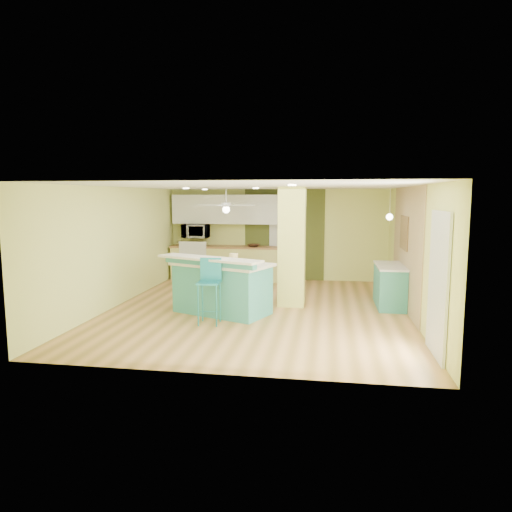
{
  "coord_description": "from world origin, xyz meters",
  "views": [
    {
      "loc": [
        1.4,
        -9.04,
        2.3
      ],
      "look_at": [
        -0.1,
        0.4,
        1.05
      ],
      "focal_mm": 32.0,
      "sensor_mm": 36.0,
      "label": 1
    }
  ],
  "objects_px": {
    "peninsula": "(222,286)",
    "side_counter": "(390,286)",
    "canister": "(234,258)",
    "bar_stool": "(210,280)",
    "fruit_bowl": "(254,245)"
  },
  "relations": [
    {
      "from": "side_counter",
      "to": "fruit_bowl",
      "type": "height_order",
      "value": "fruit_bowl"
    },
    {
      "from": "canister",
      "to": "side_counter",
      "type": "bearing_deg",
      "value": 16.52
    },
    {
      "from": "peninsula",
      "to": "fruit_bowl",
      "type": "height_order",
      "value": "peninsula"
    },
    {
      "from": "peninsula",
      "to": "side_counter",
      "type": "relative_size",
      "value": 1.7
    },
    {
      "from": "peninsula",
      "to": "bar_stool",
      "type": "relative_size",
      "value": 1.95
    },
    {
      "from": "peninsula",
      "to": "side_counter",
      "type": "bearing_deg",
      "value": 40.59
    },
    {
      "from": "bar_stool",
      "to": "side_counter",
      "type": "bearing_deg",
      "value": 26.33
    },
    {
      "from": "peninsula",
      "to": "fruit_bowl",
      "type": "bearing_deg",
      "value": 111.11
    },
    {
      "from": "fruit_bowl",
      "to": "side_counter",
      "type": "bearing_deg",
      "value": -36.05
    },
    {
      "from": "bar_stool",
      "to": "canister",
      "type": "bearing_deg",
      "value": 72.34
    },
    {
      "from": "bar_stool",
      "to": "side_counter",
      "type": "distance_m",
      "value": 3.89
    },
    {
      "from": "bar_stool",
      "to": "fruit_bowl",
      "type": "relative_size",
      "value": 3.77
    },
    {
      "from": "side_counter",
      "to": "fruit_bowl",
      "type": "bearing_deg",
      "value": 143.95
    },
    {
      "from": "side_counter",
      "to": "peninsula",
      "type": "bearing_deg",
      "value": -161.53
    },
    {
      "from": "peninsula",
      "to": "canister",
      "type": "distance_m",
      "value": 0.62
    }
  ]
}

